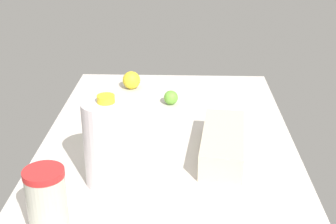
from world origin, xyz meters
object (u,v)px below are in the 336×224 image
object	(u,v)px
tumbler_cup	(47,203)
lemon_by_jug	(131,80)
egg_carton	(223,143)
lime_near_front	(102,127)
lime_far_back	(170,98)
milk_jug	(108,143)

from	to	relation	value
tumbler_cup	lemon_by_jug	world-z (taller)	tumbler_cup
egg_carton	lime_near_front	size ratio (longest dim) A/B	5.11
lime_near_front	lime_far_back	size ratio (longest dim) A/B	1.18
lime_far_back	lemon_by_jug	bearing A→B (deg)	45.65
milk_jug	lemon_by_jug	xyz separation A→B (cm)	(66.51, 1.59, -7.84)
tumbler_cup	egg_carton	xyz separation A→B (cm)	(36.81, -39.82, -4.51)
lime_near_front	egg_carton	bearing A→B (deg)	-106.43
tumbler_cup	lime_far_back	bearing A→B (deg)	-17.91
lime_near_front	lime_far_back	distance (cm)	32.67
lemon_by_jug	lime_near_front	xyz separation A→B (cm)	(-40.61, 4.93, -0.43)
lemon_by_jug	milk_jug	bearing A→B (deg)	-178.63
lemon_by_jug	lime_near_front	world-z (taller)	lemon_by_jug
tumbler_cup	milk_jug	xyz separation A→B (cm)	(21.66, -9.88, 3.11)
egg_carton	lime_far_back	size ratio (longest dim) A/B	6.04
milk_jug	lemon_by_jug	size ratio (longest dim) A/B	3.51
milk_jug	egg_carton	bearing A→B (deg)	-63.16
lemon_by_jug	lime_far_back	distance (cm)	21.49
lime_near_front	lime_far_back	world-z (taller)	lime_near_front
milk_jug	lime_near_front	size ratio (longest dim) A/B	4.01
egg_carton	lime_near_front	xyz separation A→B (cm)	(10.75, 36.46, -0.65)
tumbler_cup	lemon_by_jug	distance (cm)	88.69
tumbler_cup	egg_carton	size ratio (longest dim) A/B	0.53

